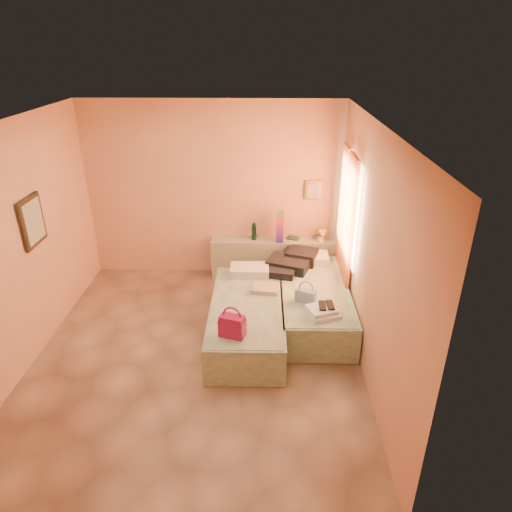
{
  "coord_description": "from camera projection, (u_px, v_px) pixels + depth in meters",
  "views": [
    {
      "loc": [
        0.85,
        -4.62,
        3.59
      ],
      "look_at": [
        0.7,
        0.85,
        0.96
      ],
      "focal_mm": 32.0,
      "sensor_mm": 36.0,
      "label": 1
    }
  ],
  "objects": [
    {
      "name": "towel_stack",
      "position": [
        323.0,
        312.0,
        5.58
      ],
      "size": [
        0.43,
        0.39,
        0.1
      ],
      "primitive_type": "cube",
      "rotation": [
        0.0,
        0.0,
        0.32
      ],
      "color": "white",
      "rests_on": "bed_right"
    },
    {
      "name": "khaki_garment",
      "position": [
        266.0,
        288.0,
        6.15
      ],
      "size": [
        0.38,
        0.32,
        0.06
      ],
      "primitive_type": "cube",
      "rotation": [
        0.0,
        0.0,
        -0.14
      ],
      "color": "tan",
      "rests_on": "bed_left"
    },
    {
      "name": "blue_handbag",
      "position": [
        306.0,
        296.0,
        5.87
      ],
      "size": [
        0.28,
        0.21,
        0.17
      ],
      "primitive_type": "cube",
      "rotation": [
        0.0,
        0.0,
        -0.41
      ],
      "color": "#3D5B93",
      "rests_on": "bed_right"
    },
    {
      "name": "magenta_handbag",
      "position": [
        232.0,
        325.0,
        5.17
      ],
      "size": [
        0.33,
        0.25,
        0.27
      ],
      "primitive_type": "cube",
      "rotation": [
        0.0,
        0.0,
        -0.32
      ],
      "color": "#A1134C",
      "rests_on": "bed_left"
    },
    {
      "name": "flower_vase",
      "position": [
        321.0,
        234.0,
        7.22
      ],
      "size": [
        0.25,
        0.25,
        0.26
      ],
      "primitive_type": "cube",
      "rotation": [
        0.0,
        0.0,
        0.33
      ],
      "color": "beige",
      "rests_on": "headboard_ledge"
    },
    {
      "name": "green_book",
      "position": [
        293.0,
        238.0,
        7.35
      ],
      "size": [
        0.21,
        0.19,
        0.03
      ],
      "primitive_type": "cube",
      "rotation": [
        0.0,
        0.0,
        -0.38
      ],
      "color": "#274935",
      "rests_on": "headboard_ledge"
    },
    {
      "name": "small_dish",
      "position": [
        255.0,
        237.0,
        7.4
      ],
      "size": [
        0.15,
        0.15,
        0.03
      ],
      "primitive_type": "cylinder",
      "rotation": [
        0.0,
        0.0,
        0.22
      ],
      "color": "#509477",
      "rests_on": "headboard_ledge"
    },
    {
      "name": "sandal_pair",
      "position": [
        326.0,
        306.0,
        5.6
      ],
      "size": [
        0.17,
        0.22,
        0.02
      ],
      "primitive_type": "cube",
      "rotation": [
        0.0,
        0.0,
        -0.04
      ],
      "color": "black",
      "rests_on": "towel_stack"
    },
    {
      "name": "room_walls",
      "position": [
        214.0,
        203.0,
        5.47
      ],
      "size": [
        4.02,
        4.51,
        2.81
      ],
      "color": "#F0B080",
      "rests_on": "ground"
    },
    {
      "name": "ground",
      "position": [
        199.0,
        353.0,
        5.74
      ],
      "size": [
        4.5,
        4.5,
        0.0
      ],
      "primitive_type": "plane",
      "color": "tan",
      "rests_on": "ground"
    },
    {
      "name": "clothes_pile",
      "position": [
        292.0,
        263.0,
        6.71
      ],
      "size": [
        0.81,
        0.81,
        0.19
      ],
      "primitive_type": "cube",
      "rotation": [
        0.0,
        0.0,
        -0.32
      ],
      "color": "black",
      "rests_on": "bed_right"
    },
    {
      "name": "rainbow_box",
      "position": [
        280.0,
        227.0,
        7.15
      ],
      "size": [
        0.11,
        0.11,
        0.51
      ],
      "primitive_type": "cube",
      "rotation": [
        0.0,
        0.0,
        -0.01
      ],
      "color": "#A1134C",
      "rests_on": "headboard_ledge"
    },
    {
      "name": "bed_left",
      "position": [
        247.0,
        319.0,
        5.97
      ],
      "size": [
        0.92,
        2.01,
        0.5
      ],
      "primitive_type": "cube",
      "rotation": [
        0.0,
        0.0,
        0.01
      ],
      "color": "beige",
      "rests_on": "ground"
    },
    {
      "name": "bed_right",
      "position": [
        313.0,
        303.0,
        6.34
      ],
      "size": [
        0.92,
        2.01,
        0.5
      ],
      "primitive_type": "cube",
      "rotation": [
        0.0,
        0.0,
        0.01
      ],
      "color": "beige",
      "rests_on": "ground"
    },
    {
      "name": "headboard_ledge",
      "position": [
        275.0,
        258.0,
        7.46
      ],
      "size": [
        2.05,
        0.3,
        0.65
      ],
      "primitive_type": "cube",
      "color": "#99A083",
      "rests_on": "ground"
    },
    {
      "name": "water_bottle",
      "position": [
        254.0,
        232.0,
        7.28
      ],
      "size": [
        0.09,
        0.09,
        0.27
      ],
      "primitive_type": "cylinder",
      "rotation": [
        0.0,
        0.0,
        0.16
      ],
      "color": "#153B27",
      "rests_on": "headboard_ledge"
    }
  ]
}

